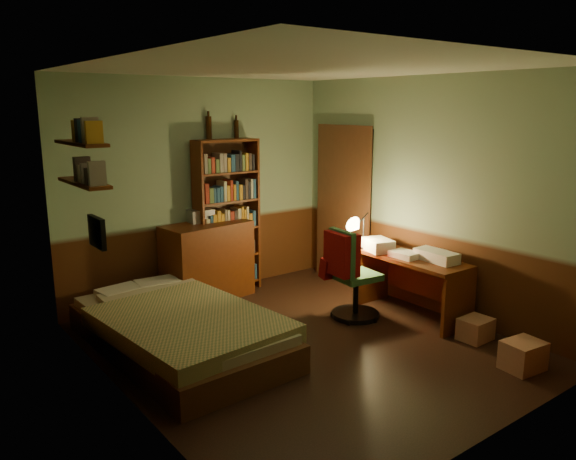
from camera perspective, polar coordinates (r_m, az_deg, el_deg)
floor at (r=5.57m, az=1.59°, el=-11.67°), size 3.50×4.00×0.02m
ceiling at (r=5.10m, az=1.77°, el=16.31°), size 3.50×4.00×0.02m
wall_back at (r=6.84m, az=-8.99°, el=4.17°), size 3.50×0.02×2.60m
wall_left at (r=4.32m, az=-16.82°, el=-1.03°), size 0.02×4.00×2.60m
wall_right at (r=6.42m, az=14.02°, el=3.42°), size 0.02×4.00×2.60m
wall_front at (r=3.87m, az=20.76°, el=-2.86°), size 3.50×0.02×2.60m
doorway at (r=7.31m, az=5.76°, el=2.41°), size 0.06×0.90×2.00m
door_trim at (r=7.28m, az=5.56°, el=2.38°), size 0.02×0.98×2.08m
bed at (r=5.45m, az=-11.13°, el=-8.44°), size 1.32×2.36×0.69m
dresser at (r=6.77m, az=-8.18°, el=-3.15°), size 1.09×0.63×0.92m
mini_stereo at (r=6.75m, az=-8.89°, el=1.45°), size 0.30×0.24×0.15m
bookshelf at (r=6.90m, az=-6.20°, el=1.31°), size 0.81×0.27×1.89m
bottle_left at (r=6.79m, az=-8.06°, el=10.24°), size 0.09×0.09×0.27m
bottle_right at (r=6.98m, az=-5.26°, el=10.17°), size 0.06×0.06×0.22m
desk at (r=6.32m, az=12.54°, el=-5.64°), size 0.55×1.26×0.67m
paper_stack at (r=6.41m, az=9.15°, el=-1.51°), size 0.34×0.40×0.14m
desk_lamp at (r=6.46m, az=7.70°, el=0.74°), size 0.19×0.19×0.60m
office_chair at (r=6.11m, az=6.97°, el=-3.74°), size 0.63×0.56×1.14m
red_jacket at (r=5.56m, az=6.88°, el=3.10°), size 0.28×0.42×0.45m
wall_shelf_lower at (r=5.33m, az=-20.03°, el=4.52°), size 0.20×0.90×0.03m
wall_shelf_upper at (r=5.30m, az=-20.31°, el=8.26°), size 0.20×0.90×0.03m
framed_picture at (r=4.89m, az=-18.84°, el=-0.21°), size 0.04×0.32×0.26m
cardboard_box_a at (r=5.45m, az=22.77°, el=-11.67°), size 0.37×0.31×0.26m
cardboard_box_b at (r=5.94m, az=18.51°, el=-9.52°), size 0.31×0.26×0.22m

